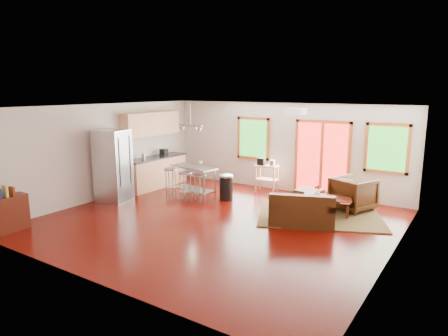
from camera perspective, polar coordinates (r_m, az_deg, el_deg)
The scene contains 28 objects.
floor at distance 9.26m, azimuth -1.03°, elevation -7.67°, with size 7.50×7.00×0.02m, color #3C0401.
ceiling at distance 8.77m, azimuth -1.09°, elevation 8.75°, with size 7.50×7.00×0.02m, color silver.
back_wall at distance 11.95m, azimuth 8.49°, elevation 2.97°, with size 7.50×0.02×2.60m, color beige.
left_wall at distance 11.45m, azimuth -16.81°, elevation 2.25°, with size 0.02×7.00×2.60m, color beige.
right_wall at distance 7.52m, azimuth 23.35°, elevation -2.67°, with size 0.02×7.00×2.60m, color beige.
front_wall at distance 6.42m, azimuth -19.07°, elevation -4.64°, with size 7.50×0.02×2.60m, color beige.
window_left at distance 12.33m, azimuth 4.19°, elevation 4.25°, with size 1.10×0.05×1.30m.
french_doors at distance 11.49m, azimuth 13.78°, elevation 1.43°, with size 1.60×0.05×2.10m.
window_right at distance 10.99m, azimuth 22.25°, elevation 2.60°, with size 1.10×0.05×1.30m.
rug at distance 9.94m, azimuth 13.45°, elevation -6.51°, with size 2.85×2.19×0.03m, color #456539.
loveseat at distance 9.11m, azimuth 11.01°, elevation -6.17°, with size 1.61×1.26×0.75m.
coffee_table at distance 9.92m, azimuth 14.53°, elevation -4.39°, with size 1.26×0.99×0.44m.
armchair at distance 10.48m, azimuth 18.01°, elevation -3.30°, with size 0.90×0.84×0.92m, color black.
ottoman at distance 10.73m, azimuth 12.04°, elevation -4.07°, with size 0.61×0.61×0.41m, color black.
vase at distance 10.01m, azimuth 13.15°, elevation -3.45°, with size 0.20×0.21×0.29m.
book at distance 9.60m, azimuth 16.30°, elevation -3.96°, with size 0.22×0.03×0.30m, color maroon.
cabinets at distance 12.46m, azimuth -9.93°, elevation 1.52°, with size 0.64×2.24×2.30m.
refrigerator at distance 11.10m, azimuth -15.53°, elevation 0.30°, with size 0.91×0.90×1.93m.
island at distance 11.15m, azimuth -4.39°, elevation -1.16°, with size 1.46×0.77×0.88m.
cup at distance 11.03m, azimuth -3.41°, elevation 0.86°, with size 0.12×0.09×0.12m, color silver.
bar_stool_a at distance 11.42m, azimuth -7.63°, elevation -1.05°, with size 0.47×0.47×0.78m.
bar_stool_b at distance 10.88m, azimuth -5.57°, elevation -1.61°, with size 0.47×0.47×0.78m.
bar_stool_c at distance 10.77m, azimuth -3.48°, elevation -1.90°, with size 0.41×0.41×0.74m.
trash_can at distance 10.91m, azimuth 0.31°, elevation -2.76°, with size 0.44×0.44×0.70m.
kitchen_cart at distance 11.76m, azimuth 6.02°, elevation -0.14°, with size 0.70×0.50×1.00m.
bookshelf at distance 9.66m, azimuth -28.68°, elevation -5.74°, with size 0.37×0.88×1.02m.
ceiling_flush at distance 8.53m, azimuth 10.24°, elevation 7.97°, with size 0.35×0.35×0.12m, color white.
pendant_light at distance 11.15m, azimuth -4.81°, elevation 5.56°, with size 0.80×0.18×0.79m.
Camera 1 is at (4.95, -7.24, 2.98)m, focal length 32.00 mm.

